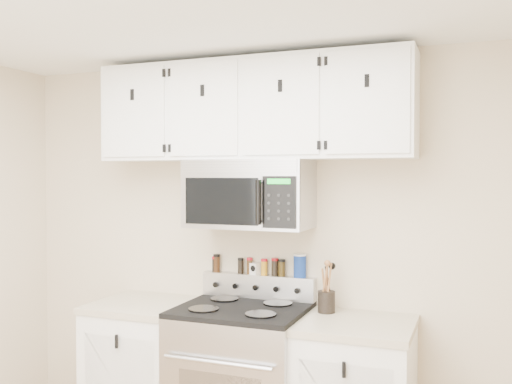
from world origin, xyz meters
TOP-DOWN VIEW (x-y plane):
  - back_wall at (0.00, 1.75)m, footprint 3.50×0.01m
  - range at (0.00, 1.43)m, footprint 0.76×0.65m
  - base_cabinet_left at (-0.69, 1.45)m, footprint 0.64×0.62m
  - microwave at (0.00, 1.55)m, footprint 0.76×0.44m
  - upper_cabinets at (-0.00, 1.58)m, footprint 2.00×0.35m
  - utensil_crock at (0.48, 1.59)m, footprint 0.10×0.10m
  - kitchen_timer at (-0.03, 1.71)m, footprint 0.08×0.07m
  - salt_canister at (0.28, 1.71)m, footprint 0.08×0.08m
  - spice_jar_0 at (-0.31, 1.71)m, footprint 0.04×0.04m
  - spice_jar_1 at (-0.30, 1.71)m, footprint 0.05×0.05m
  - spice_jar_2 at (-0.12, 1.71)m, footprint 0.04×0.04m
  - spice_jar_3 at (-0.06, 1.71)m, footprint 0.04×0.04m
  - spice_jar_4 at (0.04, 1.71)m, footprint 0.04×0.04m
  - spice_jar_5 at (0.11, 1.71)m, footprint 0.04×0.04m
  - spice_jar_6 at (0.16, 1.71)m, footprint 0.04×0.04m

SIDE VIEW (x-z plane):
  - base_cabinet_left at x=-0.69m, z-range 0.00..0.92m
  - range at x=0.00m, z-range -0.06..1.04m
  - utensil_crock at x=0.48m, z-range 0.84..1.15m
  - kitchen_timer at x=-0.03m, z-range 1.10..1.17m
  - spice_jar_2 at x=-0.12m, z-range 1.10..1.20m
  - spice_jar_0 at x=-0.31m, z-range 1.10..1.20m
  - spice_jar_4 at x=0.04m, z-range 1.10..1.21m
  - spice_jar_3 at x=-0.06m, z-range 1.10..1.21m
  - spice_jar_6 at x=0.16m, z-range 1.10..1.21m
  - spice_jar_5 at x=0.11m, z-range 1.10..1.21m
  - spice_jar_1 at x=-0.30m, z-range 1.10..1.22m
  - salt_canister at x=0.28m, z-range 1.10..1.25m
  - back_wall at x=0.00m, z-range 0.00..2.50m
  - microwave at x=0.00m, z-range 1.42..1.84m
  - upper_cabinets at x=0.00m, z-range 1.84..2.46m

